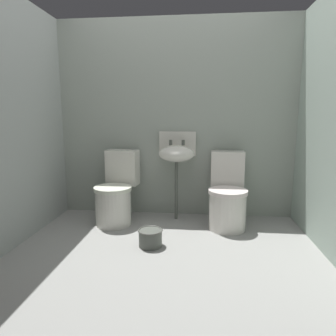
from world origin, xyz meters
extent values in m
cube|color=gray|center=(0.00, 0.00, -0.04)|extent=(3.10, 2.54, 0.08)
cube|color=#99A196|center=(0.00, 1.12, 1.12)|extent=(3.10, 0.10, 2.24)
cube|color=#9AA19D|center=(-1.40, 0.10, 1.12)|extent=(0.10, 2.34, 2.24)
cylinder|color=silver|center=(-0.63, 0.63, 0.19)|extent=(0.42, 0.42, 0.38)
cylinder|color=silver|center=(-0.63, 0.63, 0.40)|extent=(0.44, 0.44, 0.04)
cube|color=silver|center=(-0.60, 0.93, 0.58)|extent=(0.38, 0.22, 0.40)
cylinder|color=silver|center=(0.58, 0.63, 0.19)|extent=(0.40, 0.40, 0.38)
cylinder|color=silver|center=(0.58, 0.63, 0.40)|extent=(0.42, 0.42, 0.04)
cube|color=silver|center=(0.59, 0.93, 0.58)|extent=(0.37, 0.20, 0.40)
cylinder|color=#4E524B|center=(0.03, 0.88, 0.33)|extent=(0.04, 0.04, 0.66)
ellipsoid|color=silver|center=(0.03, 0.88, 0.75)|extent=(0.40, 0.32, 0.18)
cube|color=silver|center=(0.03, 1.05, 0.85)|extent=(0.42, 0.04, 0.28)
cylinder|color=#4E524B|center=(-0.04, 0.94, 0.87)|extent=(0.04, 0.04, 0.06)
cylinder|color=#4E524B|center=(0.10, 0.94, 0.87)|extent=(0.04, 0.04, 0.06)
cylinder|color=#4E524B|center=(-0.15, 0.13, 0.08)|extent=(0.21, 0.21, 0.15)
torus|color=#4E4F49|center=(-0.15, 0.13, 0.15)|extent=(0.23, 0.23, 0.02)
camera|label=1|loc=(0.28, -2.38, 1.17)|focal=31.92mm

